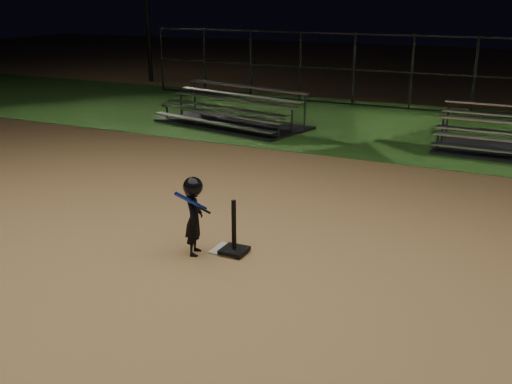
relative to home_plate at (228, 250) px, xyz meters
The scene contains 7 objects.
ground 0.01m from the home_plate, ahead, with size 80.00×80.00×0.00m, color tan.
grass_strip 10.00m from the home_plate, 90.00° to the left, with size 60.00×8.00×0.01m, color #28551B.
home_plate is the anchor object (origin of this frame).
batting_tee 0.22m from the home_plate, 20.23° to the right, with size 0.38×0.38×0.83m.
child_batter 0.81m from the home_plate, 142.58° to the right, with size 0.47×0.60×1.21m.
bleacher_left 9.20m from the home_plate, 117.52° to the left, with size 4.89×3.14×1.11m.
backstop_fence 13.06m from the home_plate, 90.00° to the left, with size 20.08×0.08×2.50m.
Camera 1 is at (4.02, -7.35, 3.73)m, focal length 41.73 mm.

